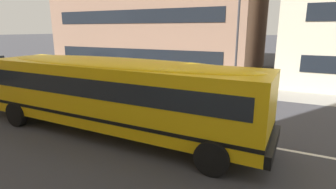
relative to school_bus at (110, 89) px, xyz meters
The scene contains 6 objects.
ground_plane 2.22m from the school_bus, 85.03° to the left, with size 400.00×400.00×0.00m, color #38383D.
sidewalk_far 9.85m from the school_bus, 89.33° to the left, with size 120.00×3.00×0.01m, color gray.
lane_centreline 2.22m from the school_bus, 85.03° to the left, with size 110.00×0.16×0.01m, color silver.
school_bus is the anchor object (origin of this frame).
parked_car_green_under_tree 14.50m from the school_bus, 150.67° to the left, with size 3.99×2.05×1.64m.
street_lamp 9.80m from the school_bus, 71.63° to the left, with size 0.44×0.44×6.80m.
Camera 1 is at (6.37, -9.38, 4.09)m, focal length 28.17 mm.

